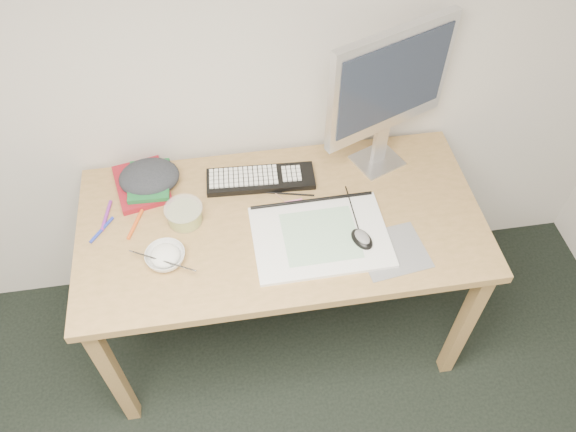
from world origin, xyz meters
The scene contains 18 objects.
desk centered at (0.33, 1.43, 0.67)m, with size 1.40×0.70×0.75m.
mousepad centered at (0.67, 1.24, 0.75)m, with size 0.22×0.20×0.00m, color slate.
sketchpad centered at (0.44, 1.33, 0.76)m, with size 0.45×0.32×0.01m, color white.
keyboard centered at (0.28, 1.62, 0.76)m, with size 0.39×0.12×0.02m, color black.
monitor centered at (0.73, 1.66, 1.10)m, with size 0.46×0.21×0.56m.
mouse centered at (0.58, 1.29, 0.78)m, with size 0.06×0.09×0.03m, color black.
rice_bowl centered at (-0.07, 1.32, 0.77)m, with size 0.13×0.13×0.04m, color white.
chopsticks centered at (-0.08, 1.28, 0.79)m, with size 0.02×0.02×0.23m, color #BABABC.
fruit_tub centered at (0.00, 1.48, 0.78)m, with size 0.13×0.13×0.06m, color gold.
book_red centered at (-0.15, 1.66, 0.76)m, with size 0.18×0.23×0.02m, color maroon.
book_green centered at (-0.12, 1.66, 0.78)m, with size 0.14×0.20×0.02m, color #18612D.
cloth_lump centered at (-0.12, 1.67, 0.79)m, with size 0.18×0.15×0.08m, color #292C31.
pencil_pink centered at (0.32, 1.50, 0.75)m, with size 0.01×0.01×0.18m, color pink.
pencil_tan centered at (0.37, 1.48, 0.75)m, with size 0.01×0.01×0.16m, color #A77B58.
pencil_black centered at (0.37, 1.54, 0.75)m, with size 0.01×0.01×0.18m, color black.
marker_blue centered at (-0.29, 1.47, 0.76)m, with size 0.01×0.01×0.12m, color #2133B6.
marker_orange centered at (-0.17, 1.48, 0.76)m, with size 0.01×0.01×0.13m, color #E7571B.
marker_purple centered at (-0.27, 1.54, 0.76)m, with size 0.01×0.01×0.13m, color purple.
Camera 1 is at (0.16, 0.21, 2.25)m, focal length 35.00 mm.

